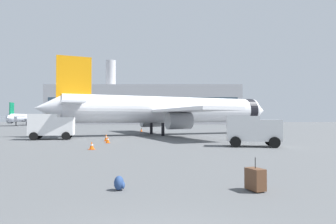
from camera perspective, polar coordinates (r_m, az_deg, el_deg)
airplane_at_gate at (r=43.42m, az=0.11°, el=0.41°), size 34.22×31.39×10.50m
airplane_taxiing at (r=113.56m, az=-26.15°, el=-1.05°), size 22.88×25.30×7.43m
service_truck at (r=36.21m, az=-21.50°, el=-2.41°), size 5.13×3.29×2.90m
cargo_van at (r=26.14m, az=16.06°, el=-3.26°), size 4.67×2.95×2.60m
safety_cone_near at (r=31.83m, az=-11.76°, el=-4.85°), size 0.44×0.44×0.77m
safety_cone_mid at (r=29.31m, az=-11.48°, el=-5.29°), size 0.44×0.44×0.64m
safety_cone_far at (r=23.53m, az=-14.42°, el=-6.29°), size 0.44×0.44×0.62m
safety_cone_outer at (r=54.90m, az=-5.07°, el=-3.40°), size 0.44×0.44×0.69m
rolling_suitcase at (r=10.32m, az=16.59°, el=-12.31°), size 0.61×0.74×1.10m
traveller_backpack at (r=10.18m, az=-9.28°, el=-13.42°), size 0.36×0.40×0.48m
terminal_building at (r=133.36m, az=-4.46°, el=1.32°), size 82.80×21.52×28.65m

